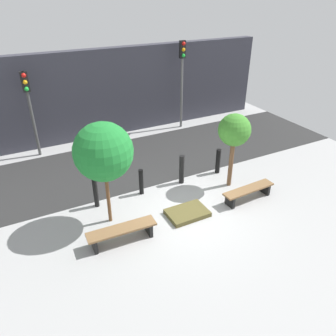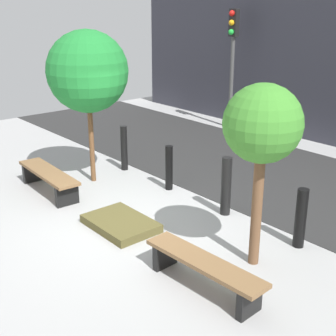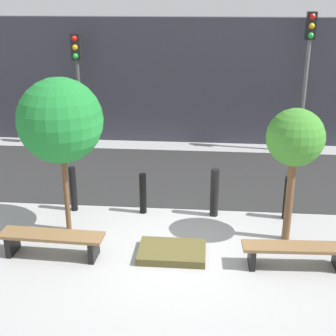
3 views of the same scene
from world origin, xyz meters
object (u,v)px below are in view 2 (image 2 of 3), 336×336
bench_right (204,268)px  tree_behind_right_bench (263,126)px  bollard_far_left (124,148)px  bollard_left (169,168)px  tree_behind_left_bench (88,72)px  bench_left (49,177)px  bollard_right (301,218)px  traffic_light_west (233,47)px  planter_bed (121,223)px  bollard_center (226,186)px

bench_right → tree_behind_right_bench: size_ratio=0.71×
bench_right → bollard_far_left: bollard_far_left is taller
bollard_left → bench_right: bearing=-33.1°
bollard_left → tree_behind_left_bench: bearing=-147.2°
bench_left → bollard_left: 2.46m
tree_behind_left_bench → bollard_far_left: 2.07m
bollard_left → bollard_far_left: bearing=180.0°
bollard_far_left → tree_behind_right_bench: bearing=-11.4°
bench_left → bollard_far_left: bearing=96.5°
bollard_right → traffic_light_west: (-5.86, 4.76, 1.95)m
planter_bed → bollard_center: 2.01m
bollard_left → bollard_center: 1.60m
bollard_left → traffic_light_west: traffic_light_west is taller
bollard_left → bollard_center: (1.59, 0.00, 0.08)m
bollard_left → traffic_light_west: (-2.67, 4.76, 1.97)m
bench_right → traffic_light_west: 9.09m
bench_right → tree_behind_right_bench: (0.00, 1.05, 1.79)m
tree_behind_left_bench → bollard_left: bearing=32.8°
bollard_left → bollard_right: size_ratio=0.95×
bench_right → bollard_left: 3.64m
bollard_center → bollard_far_left: bearing=180.0°
bench_left → tree_behind_right_bench: (4.50, 1.05, 1.77)m
bollard_far_left → bollard_left: size_ratio=1.11×
bollard_right → planter_bed: bearing=-143.2°
planter_bed → tree_behind_left_bench: 3.32m
bench_right → bollard_center: bollard_center is taller
tree_behind_right_bench → bollard_far_left: (-4.64, 0.94, -1.59)m
bench_left → bollard_left: size_ratio=2.10×
bollard_right → traffic_light_west: size_ratio=0.28×
planter_bed → bollard_left: 2.00m
planter_bed → bollard_left: bearing=114.0°
tree_behind_right_bench → bollard_far_left: bearing=168.6°
traffic_light_west → bollard_far_left: bearing=-77.3°
bench_right → bollard_far_left: size_ratio=1.84×
tree_behind_right_bench → bollard_left: (-3.05, 0.94, -1.64)m
bench_left → tree_behind_right_bench: size_ratio=0.73×
bollard_left → bollard_right: bearing=0.0°
tree_behind_right_bench → bollard_right: size_ratio=2.74×
planter_bed → bench_right: bearing=-5.1°
tree_behind_right_bench → traffic_light_west: size_ratio=0.77×
bollard_right → bench_left: bearing=-156.8°
tree_behind_right_bench → bollard_left: size_ratio=2.87×
bench_right → bollard_right: bollard_right is taller
bollard_center → bollard_right: bollard_center is taller
tree_behind_right_bench → bollard_right: bearing=81.3°
tree_behind_right_bench → traffic_light_west: bearing=135.1°
bollard_far_left → planter_bed: bearing=-36.8°
tree_behind_right_bench → bollard_center: (-1.45, 0.94, -1.56)m
bollard_far_left → bollard_left: bearing=0.0°
bollard_far_left → bench_left: bearing=-85.9°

